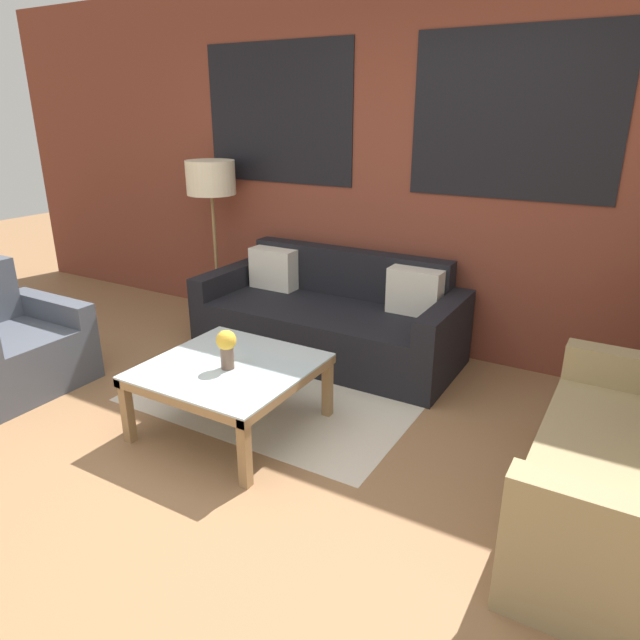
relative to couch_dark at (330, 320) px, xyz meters
The scene contains 8 objects.
ground_plane 1.98m from the couch_dark, 84.37° to the right, with size 16.00×16.00×0.00m, color #8E6642.
wall_back_brick 1.25m from the couch_dark, 68.53° to the left, with size 8.40×0.09×2.80m.
rug 0.78m from the couch_dark, 85.60° to the right, with size 1.88×1.46×0.00m.
couch_dark is the anchor object (origin of this frame).
armchair_corner 2.32m from the couch_dark, 135.15° to the right, with size 0.80×0.83×0.84m.
coffee_table 1.31m from the couch_dark, 87.54° to the right, with size 0.93×0.93×0.42m.
floor_lamp 1.60m from the couch_dark, behind, with size 0.42×0.42×1.43m.
flower_vase 1.38m from the couch_dark, 86.70° to the right, with size 0.12×0.12×0.23m.
Camera 1 is at (1.88, -1.73, 1.84)m, focal length 32.00 mm.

